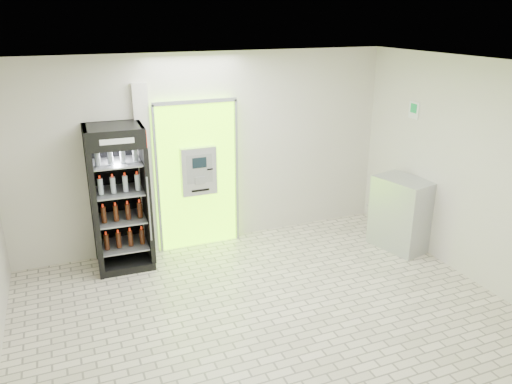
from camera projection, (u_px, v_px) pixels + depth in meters
ground at (271, 320)px, 6.07m from camera, size 6.00×6.00×0.00m
room_shell at (273, 176)px, 5.45m from camera, size 6.00×6.00×6.00m
atm_assembly at (197, 174)px, 7.71m from camera, size 1.30×0.24×2.33m
pillar at (146, 171)px, 7.42m from camera, size 0.22×0.11×2.60m
beverage_cooler at (120, 201)px, 7.11m from camera, size 0.81×0.76×2.09m
steel_cabinet at (401, 213)px, 7.80m from camera, size 0.76×0.96×1.13m
exit_sign at (414, 110)px, 7.63m from camera, size 0.02×0.22×0.26m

